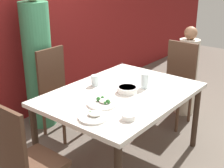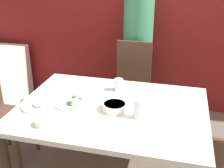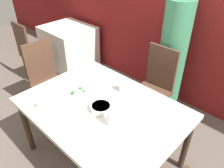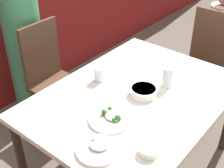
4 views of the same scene
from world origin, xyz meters
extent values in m
plane|color=#60564C|center=(0.00, 0.00, 0.00)|extent=(10.00, 10.00, 0.00)
cube|color=silver|center=(0.00, 0.00, 0.71)|extent=(1.47, 1.08, 0.04)
cylinder|color=#332319|center=(-0.67, 0.48, 0.34)|extent=(0.06, 0.06, 0.69)
cylinder|color=#332319|center=(0.67, 0.48, 0.34)|extent=(0.06, 0.06, 0.69)
cube|color=#4C3323|center=(0.00, 0.81, 0.44)|extent=(0.40, 0.40, 0.04)
cube|color=#4C3323|center=(0.00, 0.99, 0.73)|extent=(0.38, 0.03, 0.53)
cylinder|color=#4C3323|center=(-0.17, 0.64, 0.21)|extent=(0.04, 0.04, 0.42)
cylinder|color=#4C3323|center=(0.16, 0.64, 0.21)|extent=(0.04, 0.04, 0.42)
cylinder|color=#4C3323|center=(-0.17, 0.97, 0.21)|extent=(0.04, 0.04, 0.42)
cylinder|color=#4C3323|center=(0.16, 0.97, 0.21)|extent=(0.04, 0.04, 0.42)
cube|color=#4C3323|center=(1.00, -0.02, 0.44)|extent=(0.40, 0.40, 0.04)
cube|color=#4C3323|center=(1.19, -0.02, 0.73)|extent=(0.03, 0.38, 0.53)
cylinder|color=#4C3323|center=(0.84, 0.14, 0.21)|extent=(0.04, 0.04, 0.42)
cylinder|color=#4C3323|center=(0.84, -0.19, 0.21)|extent=(0.04, 0.04, 0.42)
cylinder|color=#4C3323|center=(1.17, 0.14, 0.21)|extent=(0.04, 0.04, 0.42)
cylinder|color=#4C3323|center=(1.17, -0.19, 0.21)|extent=(0.04, 0.04, 0.42)
cylinder|color=#387F56|center=(0.00, 1.21, 0.74)|extent=(0.33, 0.33, 1.48)
cylinder|color=beige|center=(1.37, -0.02, 0.49)|extent=(0.25, 0.25, 0.99)
cylinder|color=white|center=(0.03, -0.04, 0.75)|extent=(0.19, 0.19, 0.05)
cylinder|color=#BC5123|center=(0.03, -0.04, 0.78)|extent=(0.17, 0.17, 0.01)
cylinder|color=white|center=(-0.32, -0.04, 0.74)|extent=(0.26, 0.26, 0.02)
ellipsoid|color=white|center=(-0.29, -0.05, 0.76)|extent=(0.11, 0.11, 0.02)
sphere|color=#2D702D|center=(-0.33, -0.08, 0.76)|extent=(0.03, 0.03, 0.03)
sphere|color=#2D702D|center=(-0.26, 0.01, 0.76)|extent=(0.03, 0.03, 0.03)
sphere|color=#2D702D|center=(-0.31, -0.09, 0.76)|extent=(0.04, 0.04, 0.04)
sphere|color=#2D702D|center=(-0.32, 0.01, 0.76)|extent=(0.04, 0.04, 0.04)
cylinder|color=white|center=(-0.57, -0.15, 0.74)|extent=(0.23, 0.23, 0.02)
ellipsoid|color=white|center=(-0.54, -0.14, 0.76)|extent=(0.11, 0.11, 0.03)
sphere|color=#2D702D|center=(-0.55, -0.11, 0.76)|extent=(0.03, 0.03, 0.03)
cone|color=orange|center=(-0.53, -0.17, 0.76)|extent=(0.02, 0.02, 0.03)
cylinder|color=white|center=(-0.40, -0.37, 0.75)|extent=(0.11, 0.11, 0.04)
cylinder|color=white|center=(-0.40, -0.37, 0.77)|extent=(0.10, 0.10, 0.01)
cylinder|color=silver|center=(0.23, -0.11, 0.80)|extent=(0.08, 0.08, 0.15)
cylinder|color=silver|center=(-0.02, 0.31, 0.78)|extent=(0.08, 0.08, 0.11)
cube|color=silver|center=(0.48, 0.25, 0.73)|extent=(0.18, 0.08, 0.01)
camera|label=1|loc=(-2.17, -1.62, 1.85)|focal=50.00mm
camera|label=2|loc=(0.48, -1.88, 1.78)|focal=45.00mm
camera|label=3|loc=(1.14, -1.05, 2.02)|focal=35.00mm
camera|label=4|loc=(-1.45, -0.97, 1.97)|focal=50.00mm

